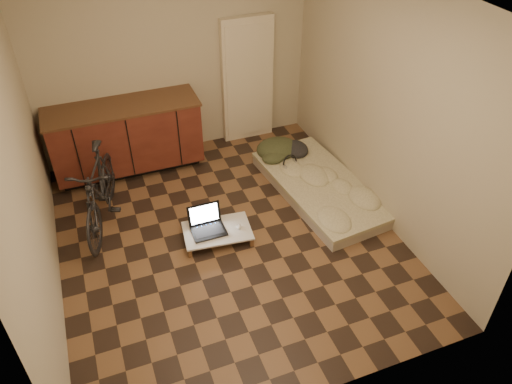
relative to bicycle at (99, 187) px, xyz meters
name	(u,v)px	position (x,y,z in m)	size (l,w,h in m)	color
room_shell	(223,135)	(1.20, -0.74, 0.81)	(3.50, 4.00, 2.60)	brown
cabinets	(126,137)	(0.45, 0.96, -0.02)	(1.84, 0.62, 0.91)	black
appliance_panel	(247,80)	(2.15, 1.20, 0.36)	(0.70, 0.10, 1.70)	beige
bicycle	(99,187)	(0.00, 0.00, 0.00)	(0.45, 1.52, 0.98)	black
futon	(320,187)	(2.50, -0.39, -0.41)	(1.10, 1.97, 0.16)	#B0A28C
clothing_pile	(282,144)	(2.33, 0.39, -0.21)	(0.58, 0.49, 0.23)	#313821
headphones	(290,162)	(2.28, 0.04, -0.25)	(0.23, 0.21, 0.15)	black
lap_desk	(217,231)	(1.09, -0.72, -0.39)	(0.77, 0.54, 0.12)	brown
laptop	(207,225)	(1.00, -0.66, -0.32)	(0.36, 0.32, 0.25)	black
mouse	(239,227)	(1.32, -0.77, -0.36)	(0.05, 0.09, 0.03)	white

